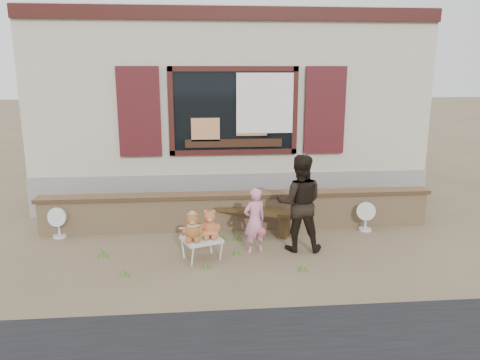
{
  "coord_description": "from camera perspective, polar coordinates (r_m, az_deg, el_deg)",
  "views": [
    {
      "loc": [
        -0.71,
        -7.12,
        2.84
      ],
      "look_at": [
        0.0,
        0.6,
        1.0
      ],
      "focal_mm": 35.0,
      "sensor_mm": 36.0,
      "label": 1
    }
  ],
  "objects": [
    {
      "name": "brick_wall",
      "position": [
        8.53,
        -0.25,
        -3.69
      ],
      "size": [
        7.1,
        0.36,
        0.67
      ],
      "color": "tan",
      "rests_on": "ground"
    },
    {
      "name": "fan_right",
      "position": [
        8.71,
        15.09,
        -4.28
      ],
      "size": [
        0.35,
        0.23,
        0.54
      ],
      "rotation": [
        0.0,
        0.0,
        -0.39
      ],
      "color": "silver",
      "rests_on": "ground"
    },
    {
      "name": "child",
      "position": [
        7.35,
        1.79,
        -4.99
      ],
      "size": [
        0.45,
        0.38,
        1.05
      ],
      "primitive_type": "imported",
      "rotation": [
        0.0,
        0.0,
        3.55
      ],
      "color": "pink",
      "rests_on": "ground"
    },
    {
      "name": "teddy_bear_right",
      "position": [
        7.17,
        -3.71,
        -5.27
      ],
      "size": [
        0.4,
        0.38,
        0.44
      ],
      "primitive_type": null,
      "rotation": [
        0.0,
        0.0,
        0.37
      ],
      "color": "#9D512B",
      "rests_on": "folding_chair"
    },
    {
      "name": "grass_tufts",
      "position": [
        7.54,
        -3.68,
        -8.29
      ],
      "size": [
        3.12,
        1.48,
        0.16
      ],
      "color": "#455E25",
      "rests_on": "ground"
    },
    {
      "name": "shopfront",
      "position": [
        11.66,
        -1.77,
        9.22
      ],
      "size": [
        8.04,
        5.13,
        4.0
      ],
      "color": "#A69F86",
      "rests_on": "ground"
    },
    {
      "name": "teddy_bear_left",
      "position": [
        7.07,
        -5.81,
        -5.6
      ],
      "size": [
        0.4,
        0.37,
        0.44
      ],
      "primitive_type": null,
      "rotation": [
        0.0,
        0.0,
        0.37
      ],
      "color": "brown",
      "rests_on": "folding_chair"
    },
    {
      "name": "adult",
      "position": [
        7.47,
        7.24,
        -2.8
      ],
      "size": [
        0.84,
        0.7,
        1.56
      ],
      "primitive_type": "imported",
      "rotation": [
        0.0,
        0.0,
        2.98
      ],
      "color": "black",
      "rests_on": "ground"
    },
    {
      "name": "ground",
      "position": [
        7.7,
        0.41,
        -8.3
      ],
      "size": [
        80.0,
        80.0,
        0.0
      ],
      "primitive_type": "plane",
      "color": "brown",
      "rests_on": "ground"
    },
    {
      "name": "fan_left",
      "position": [
        8.67,
        -21.26,
        -4.82
      ],
      "size": [
        0.35,
        0.23,
        0.54
      ],
      "rotation": [
        0.0,
        0.0,
        -0.25
      ],
      "color": "silver",
      "rests_on": "ground"
    },
    {
      "name": "folding_chair",
      "position": [
        7.2,
        -4.71,
        -7.32
      ],
      "size": [
        0.68,
        0.65,
        0.34
      ],
      "rotation": [
        0.0,
        0.0,
        0.37
      ],
      "color": "beige",
      "rests_on": "ground"
    },
    {
      "name": "bench",
      "position": [
        8.35,
        0.48,
        -4.18
      ],
      "size": [
        1.74,
        1.06,
        0.45
      ],
      "rotation": [
        0.0,
        0.0,
        -0.43
      ],
      "color": "#362613",
      "rests_on": "ground"
    }
  ]
}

